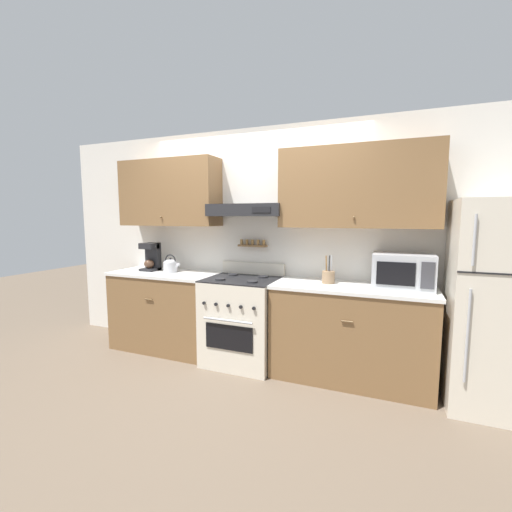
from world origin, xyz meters
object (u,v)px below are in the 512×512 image
Objects in this scene: coffee_maker at (151,257)px; microwave at (403,271)px; stove_range at (242,320)px; utensil_crock at (328,277)px; tea_kettle at (171,265)px; refrigerator at (502,306)px.

microwave is at bearing -0.17° from coffee_maker.
stove_range is 1.04m from utensil_crock.
stove_range is 1.10m from tea_kettle.
coffee_maker is 0.64× the size of microwave.
coffee_maker is at bearing 179.31° from utensil_crock.
tea_kettle reaches higher than stove_range.
coffee_maker reaches higher than stove_range.
utensil_crock is at bearing 4.76° from stove_range.
microwave is (1.57, 0.09, 0.62)m from stove_range.
coffee_maker is 2.83m from microwave.
microwave is at bearing 1.52° from utensil_crock.
microwave is 0.68m from utensil_crock.
microwave is at bearing 0.40° from tea_kettle.
refrigerator is 6.20× the size of utensil_crock.
tea_kettle is at bearing 178.33° from refrigerator.
stove_range is 0.61× the size of refrigerator.
utensil_crock is (0.90, 0.07, 0.52)m from stove_range.
tea_kettle is 0.41× the size of microwave.
refrigerator is 3.58m from coffee_maker.
coffee_maker is 2.16m from utensil_crock.
tea_kettle is 0.31m from coffee_maker.
stove_range is at bearing -4.44° from tea_kettle.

